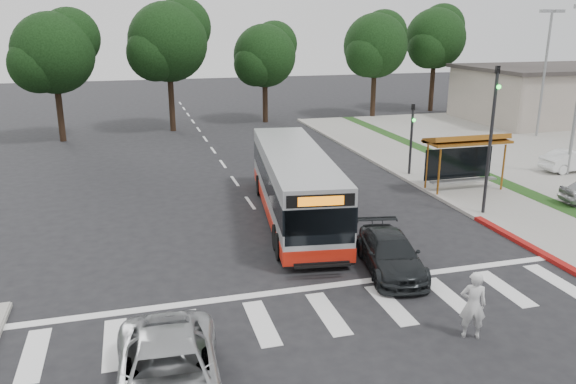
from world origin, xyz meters
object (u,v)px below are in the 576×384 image
object	(u,v)px
silver_suv_south	(169,377)
pedestrian	(473,305)
transit_bus	(294,186)
dark_sedan	(391,254)

from	to	relation	value
silver_suv_south	pedestrian	bearing A→B (deg)	7.87
pedestrian	transit_bus	bearing A→B (deg)	-56.97
pedestrian	dark_sedan	bearing A→B (deg)	-63.95
transit_bus	silver_suv_south	size ratio (longest dim) A/B	2.24
transit_bus	pedestrian	world-z (taller)	transit_bus
transit_bus	dark_sedan	size ratio (longest dim) A/B	2.64
transit_bus	dark_sedan	xyz separation A→B (m)	(1.64, -6.11, -0.85)
pedestrian	silver_suv_south	size ratio (longest dim) A/B	0.37
pedestrian	silver_suv_south	bearing A→B (deg)	27.81
dark_sedan	silver_suv_south	distance (m)	9.37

